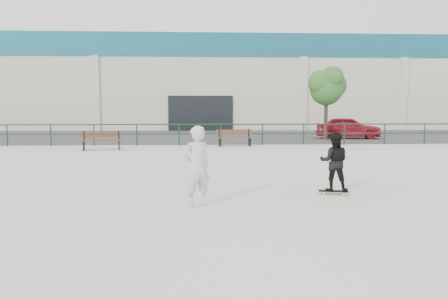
{
  "coord_description": "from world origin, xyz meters",
  "views": [
    {
      "loc": [
        0.07,
        -10.01,
        2.33
      ],
      "look_at": [
        0.69,
        2.0,
        1.15
      ],
      "focal_mm": 35.0,
      "sensor_mm": 36.0,
      "label": 1
    }
  ],
  "objects": [
    {
      "name": "railing",
      "position": [
        -0.0,
        10.8,
        1.24
      ],
      "size": [
        28.0,
        0.06,
        1.03
      ],
      "color": "#163C1F",
      "rests_on": "ledge"
    },
    {
      "name": "standing_skater",
      "position": [
        3.59,
        1.34,
        0.88
      ],
      "size": [
        0.9,
        0.79,
        1.57
      ],
      "primitive_type": "imported",
      "rotation": [
        0.0,
        0.0,
        2.85
      ],
      "color": "black",
      "rests_on": "skateboard"
    },
    {
      "name": "seated_skater",
      "position": [
        -0.05,
        0.11,
        0.95
      ],
      "size": [
        0.82,
        0.7,
        1.9
      ],
      "primitive_type": "imported",
      "rotation": [
        0.0,
        0.0,
        3.57
      ],
      "color": "silver",
      "rests_on": "ground"
    },
    {
      "name": "ledge",
      "position": [
        0.0,
        9.5,
        0.25
      ],
      "size": [
        30.0,
        3.0,
        0.5
      ],
      "primitive_type": "cube",
      "color": "silver",
      "rests_on": "ground"
    },
    {
      "name": "skateboard",
      "position": [
        3.59,
        1.34,
        0.07
      ],
      "size": [
        0.8,
        0.34,
        0.09
      ],
      "rotation": [
        0.0,
        0.0,
        -0.19
      ],
      "color": "black",
      "rests_on": "ground"
    },
    {
      "name": "tree",
      "position": [
        7.0,
        13.94,
        3.52
      ],
      "size": [
        2.27,
        2.02,
        4.03
      ],
      "color": "#4D3626",
      "rests_on": "parking_strip"
    },
    {
      "name": "bench_right",
      "position": [
        1.61,
        10.26,
        0.89
      ],
      "size": [
        1.73,
        0.6,
        0.78
      ],
      "rotation": [
        0.0,
        0.0,
        0.07
      ],
      "color": "#58301E",
      "rests_on": "ledge"
    },
    {
      "name": "parking_strip",
      "position": [
        0.0,
        18.0,
        0.25
      ],
      "size": [
        60.0,
        14.0,
        0.5
      ],
      "primitive_type": "cube",
      "color": "#383838",
      "rests_on": "ground"
    },
    {
      "name": "commercial_building",
      "position": [
        -0.0,
        31.99,
        4.58
      ],
      "size": [
        44.2,
        16.33,
        8.0
      ],
      "color": "#BBB9A8",
      "rests_on": "ground"
    },
    {
      "name": "red_car",
      "position": [
        8.63,
        15.02,
        1.13
      ],
      "size": [
        3.93,
        2.23,
        1.26
      ],
      "primitive_type": "imported",
      "rotation": [
        0.0,
        0.0,
        1.36
      ],
      "color": "maroon",
      "rests_on": "parking_strip"
    },
    {
      "name": "ground",
      "position": [
        0.0,
        0.0,
        0.0
      ],
      "size": [
        120.0,
        120.0,
        0.0
      ],
      "primitive_type": "plane",
      "color": "#BBB8AB",
      "rests_on": "ground"
    },
    {
      "name": "bench_left",
      "position": [
        -4.2,
        8.8,
        0.9
      ],
      "size": [
        1.79,
        0.81,
        0.8
      ],
      "rotation": [
        0.0,
        0.0,
        0.18
      ],
      "color": "#58301E",
      "rests_on": "ledge"
    }
  ]
}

